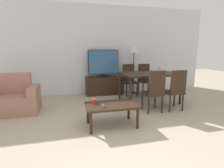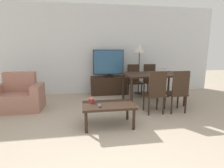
% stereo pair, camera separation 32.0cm
% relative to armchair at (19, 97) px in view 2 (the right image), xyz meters
% --- Properties ---
extents(wall_back, '(7.67, 0.06, 2.70)m').
position_rel_armchair_xyz_m(wall_back, '(1.90, 1.38, 1.05)').
color(wall_back, silver).
rests_on(wall_back, ground_plane).
extents(armchair, '(1.05, 0.67, 0.85)m').
position_rel_armchair_xyz_m(armchair, '(0.00, 0.00, 0.00)').
color(armchair, '#9E6B5B').
rests_on(armchair, ground_plane).
extents(tv_stand, '(1.09, 0.41, 0.55)m').
position_rel_armchair_xyz_m(tv_stand, '(2.24, 1.10, -0.03)').
color(tv_stand, black).
rests_on(tv_stand, ground_plane).
extents(tv, '(0.93, 0.32, 0.82)m').
position_rel_armchair_xyz_m(tv, '(2.24, 1.10, 0.66)').
color(tv, black).
rests_on(tv, tv_stand).
extents(coffee_table, '(0.92, 0.56, 0.41)m').
position_rel_armchair_xyz_m(coffee_table, '(1.91, -1.20, 0.06)').
color(coffee_table, black).
rests_on(coffee_table, ground_plane).
extents(dining_table, '(1.46, 0.97, 0.77)m').
position_rel_armchair_xyz_m(dining_table, '(3.23, 0.04, 0.39)').
color(dining_table, black).
rests_on(dining_table, ground_plane).
extents(dining_chair_near, '(0.40, 0.40, 0.93)m').
position_rel_armchair_xyz_m(dining_chair_near, '(2.98, -0.76, 0.20)').
color(dining_chair_near, black).
rests_on(dining_chair_near, ground_plane).
extents(dining_chair_far, '(0.40, 0.40, 0.93)m').
position_rel_armchair_xyz_m(dining_chair_far, '(3.49, 0.84, 0.20)').
color(dining_chair_far, black).
rests_on(dining_chair_far, ground_plane).
extents(dining_chair_near_right, '(0.40, 0.40, 0.93)m').
position_rel_armchair_xyz_m(dining_chair_near_right, '(3.49, -0.76, 0.20)').
color(dining_chair_near_right, black).
rests_on(dining_chair_near_right, ground_plane).
extents(dining_chair_far_left, '(0.40, 0.40, 0.93)m').
position_rel_armchair_xyz_m(dining_chair_far_left, '(2.98, 0.84, 0.20)').
color(dining_chair_far_left, black).
rests_on(dining_chair_far_left, ground_plane).
extents(floor_lamp, '(0.32, 0.32, 1.54)m').
position_rel_armchair_xyz_m(floor_lamp, '(3.17, 1.01, 1.02)').
color(floor_lamp, black).
rests_on(floor_lamp, ground_plane).
extents(remote_primary, '(0.04, 0.15, 0.02)m').
position_rel_armchair_xyz_m(remote_primary, '(1.74, -1.29, 0.12)').
color(remote_primary, '#38383D').
rests_on(remote_primary, coffee_table).
extents(cup_white_near, '(0.09, 0.09, 0.08)m').
position_rel_armchair_xyz_m(cup_white_near, '(1.61, -1.07, 0.15)').
color(cup_white_near, maroon).
rests_on(cup_white_near, coffee_table).
extents(wine_glass_left, '(0.07, 0.07, 0.15)m').
position_rel_armchair_xyz_m(wine_glass_left, '(3.67, 0.29, 0.57)').
color(wine_glass_left, silver).
rests_on(wine_glass_left, dining_table).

